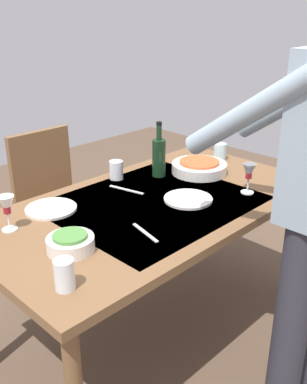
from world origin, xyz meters
The scene contains 15 objects.
ground_plane centered at (0.00, 0.00, 0.00)m, with size 6.00×6.00×0.00m, color brown.
dining_table centered at (0.00, 0.00, 0.68)m, with size 1.65×0.89×0.75m.
chair_near centered at (0.03, -0.83, 0.53)m, with size 0.40×0.40×0.91m.
wine_bottle centered at (-0.26, -0.22, 0.86)m, with size 0.07×0.07×0.30m.
wine_glass_left centered at (0.61, -0.22, 0.86)m, with size 0.07×0.07×0.15m.
wine_glass_right centered at (-0.40, 0.25, 0.86)m, with size 0.07×0.07×0.15m.
water_cup_near_left centered at (0.69, 0.28, 0.80)m, with size 0.07×0.07×0.11m, color silver.
water_cup_near_right centered at (-0.07, -0.35, 0.80)m, with size 0.07×0.07×0.10m, color silver.
water_cup_far_left centered at (-0.71, -0.15, 0.80)m, with size 0.07×0.07×0.10m, color silver.
serving_bowl_pasta centered at (-0.45, -0.09, 0.78)m, with size 0.30×0.30×0.07m.
side_bowl_salad centered at (0.53, 0.09, 0.78)m, with size 0.18×0.18×0.07m.
dinner_plate_near centered at (-0.13, 0.10, 0.76)m, with size 0.23×0.23×0.01m, color silver.
dinner_plate_far centered at (0.39, -0.27, 0.76)m, with size 0.23×0.23×0.01m, color silver.
table_knife centered at (-0.01, -0.19, 0.75)m, with size 0.01×0.20×0.01m, color silver.
table_fork centered at (0.24, 0.19, 0.75)m, with size 0.01×0.18×0.01m, color silver.
Camera 1 is at (1.35, 1.33, 1.60)m, focal length 41.45 mm.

